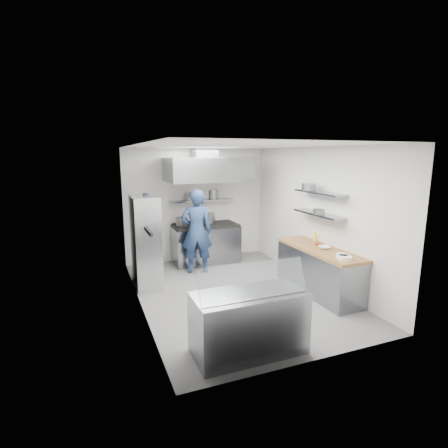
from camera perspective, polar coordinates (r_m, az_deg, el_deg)
name	(u,v)px	position (r m, az deg, el deg)	size (l,w,h in m)	color
floor	(235,292)	(6.95, 1.85, -11.07)	(5.00, 5.00, 0.00)	#5E5E61
ceiling	(236,146)	(6.43, 2.01, 12.68)	(5.00, 5.00, 0.00)	silver
wall_back	(196,205)	(8.87, -4.53, 3.17)	(3.60, 0.02, 2.80)	white
wall_front	(317,258)	(4.43, 14.96, -5.34)	(3.60, 0.02, 2.80)	white
wall_left	(138,229)	(6.07, -13.85, -0.85)	(5.00, 0.02, 2.80)	white
wall_right	(316,216)	(7.44, 14.75, 1.29)	(5.00, 0.02, 2.80)	white
gas_range	(206,244)	(8.71, -3.02, -3.34)	(1.60, 0.80, 0.90)	gray
cooktop	(205,225)	(8.60, -3.06, -0.24)	(1.57, 0.78, 0.06)	black
stock_pot_left	(182,221)	(8.47, -6.95, 0.42)	(0.27, 0.27, 0.20)	slate
stock_pot_mid	(208,218)	(8.79, -2.57, 1.00)	(0.33, 0.33, 0.24)	slate
over_range_shelf	(202,201)	(8.73, -3.60, 3.85)	(1.60, 0.30, 0.04)	gray
shelf_pot_a	(191,197)	(8.61, -5.41, 4.46)	(0.28, 0.28, 0.18)	slate
shelf_pot_b	(212,194)	(9.04, -1.89, 4.95)	(0.28, 0.28, 0.22)	slate
extractor_hood	(207,170)	(8.27, -2.76, 8.88)	(1.90, 1.15, 0.55)	gray
hood_duct	(204,153)	(8.48, -3.29, 11.50)	(0.55, 0.55, 0.24)	slate
red_firebox	(147,207)	(8.53, -12.47, 2.75)	(0.22, 0.10, 0.26)	red
chef	(197,231)	(7.85, -4.51, -1.21)	(0.69, 0.46, 1.90)	navy
wire_rack	(146,241)	(7.20, -12.67, -2.80)	(0.50, 0.90, 1.85)	silver
rack_bin_a	(146,247)	(7.25, -12.65, -3.73)	(0.15, 0.18, 0.16)	white
rack_bin_b	(143,221)	(7.38, -13.13, 0.50)	(0.14, 0.18, 0.16)	yellow
rack_jar	(146,198)	(7.13, -12.68, 4.22)	(0.12, 0.12, 0.18)	black
knife_strip	(148,231)	(5.17, -12.27, -1.14)	(0.04, 0.55, 0.05)	black
prep_counter_base	(318,272)	(7.02, 15.13, -7.57)	(0.62, 2.00, 0.84)	gray
prep_counter_top	(319,249)	(6.90, 15.32, -4.02)	(0.65, 2.04, 0.06)	brown
plate_stack_a	(345,258)	(6.26, 19.12, -5.22)	(0.24, 0.24, 0.06)	white
plate_stack_b	(342,256)	(6.36, 18.77, -4.95)	(0.22, 0.22, 0.06)	white
copper_pan	(319,244)	(7.05, 15.20, -3.17)	(0.14, 0.14, 0.06)	#B25932
squeeze_bottle	(315,237)	(7.37, 14.64, -2.05)	(0.06, 0.06, 0.18)	yellow
mixing_bowl	(324,247)	(6.84, 16.04, -3.70)	(0.22, 0.22, 0.05)	white
wall_shelf_lower	(319,214)	(7.09, 15.17, 1.61)	(0.30, 1.30, 0.04)	gray
wall_shelf_upper	(320,192)	(7.04, 15.35, 4.99)	(0.30, 1.30, 0.04)	gray
shelf_pot_c	(319,212)	(6.90, 15.25, 1.94)	(0.22, 0.22, 0.10)	slate
shelf_pot_d	(309,187)	(7.15, 13.69, 5.88)	(0.28, 0.28, 0.14)	slate
display_case	(249,323)	(4.86, 4.06, -15.83)	(1.50, 0.70, 0.85)	gray
display_glass	(254,280)	(4.51, 4.84, -9.14)	(1.47, 0.02, 0.45)	silver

